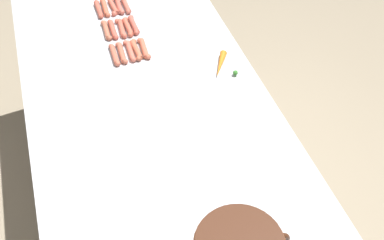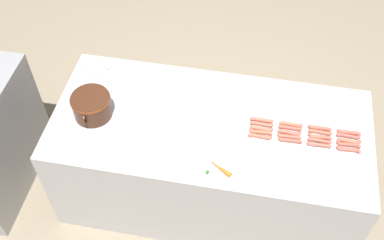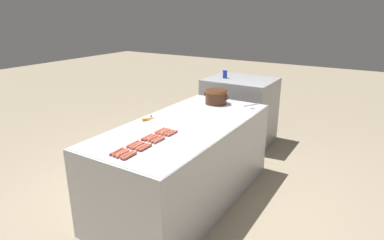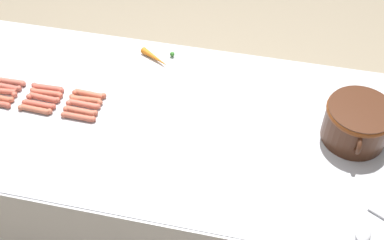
# 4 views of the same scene
# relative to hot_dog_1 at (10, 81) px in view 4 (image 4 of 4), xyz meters

# --- Properties ---
(ground_plane) EXTENTS (20.00, 20.00, 0.00)m
(ground_plane) POSITION_rel_hot_dog_1_xyz_m (0.07, 0.72, -0.88)
(ground_plane) COLOR gray
(griddle_counter) EXTENTS (1.01, 2.18, 0.87)m
(griddle_counter) POSITION_rel_hot_dog_1_xyz_m (0.07, 0.72, -0.45)
(griddle_counter) COLOR #BCBCC1
(griddle_counter) RESTS_ON ground_plane
(hot_dog_1) EXTENTS (0.03, 0.16, 0.03)m
(hot_dog_1) POSITION_rel_hot_dog_1_xyz_m (0.00, 0.00, 0.00)
(hot_dog_1) COLOR #C06351
(hot_dog_1) RESTS_ON griddle_counter
(hot_dog_2) EXTENTS (0.03, 0.16, 0.03)m
(hot_dog_2) POSITION_rel_hot_dog_1_xyz_m (0.00, 0.19, 0.00)
(hot_dog_2) COLOR #C05949
(hot_dog_2) RESTS_ON griddle_counter
(hot_dog_3) EXTENTS (0.03, 0.16, 0.03)m
(hot_dog_3) POSITION_rel_hot_dog_1_xyz_m (0.00, 0.38, 0.00)
(hot_dog_3) COLOR #CC6349
(hot_dog_3) RESTS_ON griddle_counter
(hot_dog_5) EXTENTS (0.03, 0.16, 0.03)m
(hot_dog_5) POSITION_rel_hot_dog_1_xyz_m (0.04, -0.01, 0.00)
(hot_dog_5) COLOR #C15F4E
(hot_dog_5) RESTS_ON griddle_counter
(hot_dog_6) EXTENTS (0.03, 0.16, 0.03)m
(hot_dog_6) POSITION_rel_hot_dog_1_xyz_m (0.03, 0.19, 0.00)
(hot_dog_6) COLOR #C8604A
(hot_dog_6) RESTS_ON griddle_counter
(hot_dog_7) EXTENTS (0.03, 0.16, 0.03)m
(hot_dog_7) POSITION_rel_hot_dog_1_xyz_m (0.04, 0.38, 0.00)
(hot_dog_7) COLOR #C16649
(hot_dog_7) RESTS_ON griddle_counter
(hot_dog_9) EXTENTS (0.04, 0.16, 0.03)m
(hot_dog_9) POSITION_rel_hot_dog_1_xyz_m (0.07, -0.01, 0.00)
(hot_dog_9) COLOR #C8604D
(hot_dog_9) RESTS_ON griddle_counter
(hot_dog_10) EXTENTS (0.03, 0.16, 0.03)m
(hot_dog_10) POSITION_rel_hot_dog_1_xyz_m (0.07, 0.19, 0.00)
(hot_dog_10) COLOR #C65F4B
(hot_dog_10) RESTS_ON griddle_counter
(hot_dog_11) EXTENTS (0.03, 0.16, 0.03)m
(hot_dog_11) POSITION_rel_hot_dog_1_xyz_m (0.07, 0.38, 0.00)
(hot_dog_11) COLOR #CB6551
(hot_dog_11) RESTS_ON griddle_counter
(hot_dog_14) EXTENTS (0.03, 0.16, 0.03)m
(hot_dog_14) POSITION_rel_hot_dog_1_xyz_m (0.11, 0.19, 0.00)
(hot_dog_14) COLOR #C85A48
(hot_dog_14) RESTS_ON griddle_counter
(hot_dog_15) EXTENTS (0.03, 0.16, 0.03)m
(hot_dog_15) POSITION_rel_hot_dog_1_xyz_m (0.11, 0.38, 0.00)
(hot_dog_15) COLOR #C1644C
(hot_dog_15) RESTS_ON griddle_counter
(hot_dog_18) EXTENTS (0.03, 0.16, 0.03)m
(hot_dog_18) POSITION_rel_hot_dog_1_xyz_m (0.14, 0.19, 0.00)
(hot_dog_18) COLOR #C0664C
(hot_dog_18) RESTS_ON griddle_counter
(hot_dog_19) EXTENTS (0.03, 0.16, 0.03)m
(hot_dog_19) POSITION_rel_hot_dog_1_xyz_m (0.14, 0.39, 0.00)
(hot_dog_19) COLOR #C7614A
(hot_dog_19) RESTS_ON griddle_counter
(bean_pot) EXTENTS (0.34, 0.27, 0.17)m
(bean_pot) POSITION_rel_hot_dog_1_xyz_m (-0.00, 1.53, 0.08)
(bean_pot) COLOR #472616
(bean_pot) RESTS_ON griddle_counter
(serving_spoon) EXTENTS (0.16, 0.25, 0.02)m
(serving_spoon) POSITION_rel_hot_dog_1_xyz_m (0.43, 1.61, -0.00)
(serving_spoon) COLOR #B7B7BC
(serving_spoon) RESTS_ON griddle_counter
(carrot) EXTENTS (0.11, 0.17, 0.03)m
(carrot) POSITION_rel_hot_dog_1_xyz_m (-0.30, 0.61, 0.00)
(carrot) COLOR orange
(carrot) RESTS_ON griddle_counter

